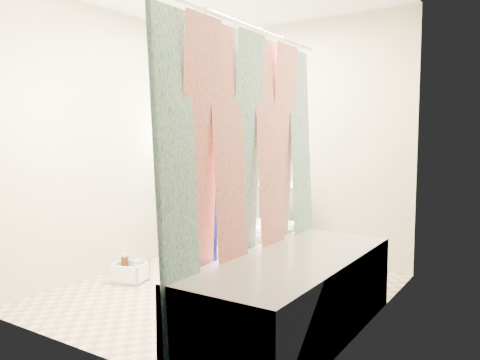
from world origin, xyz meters
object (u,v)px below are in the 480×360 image
Objects in this scene: toilet at (272,229)px; plumber at (219,177)px; bathtub at (293,293)px; cleaning_caddy at (130,273)px.

plumber is at bearing 173.64° from toilet.
bathtub is 1.81m from plumber.
bathtub is 1.68m from cleaning_caddy.
cleaning_caddy is (-0.89, -0.91, -0.33)m from toilet.
bathtub is 2.12× the size of toilet.
toilet is 0.48× the size of plumber.
toilet is at bearing 29.68° from cleaning_caddy.
bathtub is 1.36m from toilet.
cleaning_caddy is at bearing -145.60° from toilet.
bathtub is 5.34× the size of cleaning_caddy.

